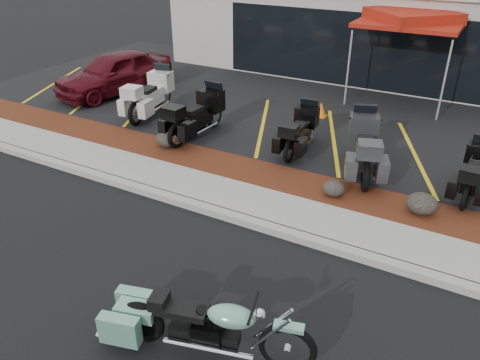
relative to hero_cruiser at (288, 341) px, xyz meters
The scene contains 18 objects.
ground 2.82m from the hero_cruiser, 134.25° to the left, with size 90.00×90.00×0.00m, color black.
curb 3.50m from the hero_cruiser, 123.83° to the left, with size 24.00×0.25×0.15m, color gray.
sidewalk 4.10m from the hero_cruiser, 118.34° to the left, with size 24.00×1.20×0.15m, color gray.
mulch_bed 5.18m from the hero_cruiser, 112.01° to the left, with size 24.00×1.20×0.16m, color #3B140D.
upper_lot 10.38m from the hero_cruiser, 100.75° to the left, with size 26.00×9.60×0.15m, color black.
dealership_building 16.63m from the hero_cruiser, 96.70° to the left, with size 18.00×8.16×4.00m.
boulder_left 7.52m from the hero_cruiser, 138.97° to the left, with size 0.62×0.52×0.44m, color black.
boulder_mid 4.68m from the hero_cruiser, 101.33° to the left, with size 0.49×0.41×0.35m, color black.
boulder_right 4.85m from the hero_cruiser, 79.44° to the left, with size 0.63×0.53×0.45m, color black.
hero_cruiser is the anchor object (origin of this frame).
touring_white 10.76m from the hero_cruiser, 135.67° to the left, with size 2.45×0.94×1.42m, color silver, non-canonical shape.
touring_black_front 8.61m from the hero_cruiser, 128.21° to the left, with size 2.39×0.91×1.39m, color black, non-canonical shape.
touring_black_mid 7.59m from the hero_cruiser, 109.74° to the left, with size 2.08×0.80×1.21m, color black, non-canonical shape.
touring_grey 6.90m from the hero_cruiser, 98.21° to the left, with size 2.44×0.93×1.42m, color #2D2E32, non-canonical shape.
touring_black_rear 7.02m from the hero_cruiser, 75.87° to the left, with size 2.01×0.77×1.17m, color black, non-canonical shape.
parked_car 12.80m from the hero_cruiser, 142.02° to the left, with size 1.70×4.23×1.44m, color #4C0A14.
traffic_cone 9.57m from the hero_cruiser, 107.55° to the left, with size 0.34×0.34×0.45m, color orange.
popup_canopy 12.29m from the hero_cruiser, 95.35° to the left, with size 3.41×3.41×2.91m.
Camera 1 is at (3.51, -6.15, 5.34)m, focal length 35.00 mm.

